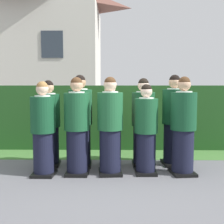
{
  "coord_description": "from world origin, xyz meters",
  "views": [
    {
      "loc": [
        0.07,
        -4.97,
        1.55
      ],
      "look_at": [
        0.0,
        0.28,
        1.05
      ],
      "focal_mm": 47.26,
      "sensor_mm": 36.0,
      "label": 1
    }
  ],
  "objects_px": {
    "student_rear_row_3": "(143,124)",
    "student_front_row_3": "(146,131)",
    "student_front_row_1": "(77,128)",
    "student_rear_row_4": "(174,122)",
    "student_front_row_0": "(43,131)",
    "student_front_row_4": "(183,128)",
    "student_in_red_blazer": "(110,126)",
    "student_rear_row_1": "(80,123)",
    "student_front_row_2": "(110,128)",
    "student_rear_row_0": "(49,125)"
  },
  "relations": [
    {
      "from": "student_rear_row_3",
      "to": "student_front_row_3",
      "type": "bearing_deg",
      "value": -89.61
    },
    {
      "from": "student_front_row_1",
      "to": "student_front_row_3",
      "type": "bearing_deg",
      "value": 2.02
    },
    {
      "from": "student_front_row_3",
      "to": "student_rear_row_4",
      "type": "relative_size",
      "value": 0.9
    },
    {
      "from": "student_front_row_0",
      "to": "student_rear_row_3",
      "type": "relative_size",
      "value": 0.96
    },
    {
      "from": "student_front_row_0",
      "to": "student_front_row_1",
      "type": "height_order",
      "value": "student_front_row_1"
    },
    {
      "from": "student_front_row_4",
      "to": "student_rear_row_3",
      "type": "distance_m",
      "value": 0.83
    },
    {
      "from": "student_front_row_4",
      "to": "student_in_red_blazer",
      "type": "xyz_separation_m",
      "value": [
        -1.27,
        0.52,
        -0.05
      ]
    },
    {
      "from": "student_rear_row_4",
      "to": "student_rear_row_1",
      "type": "bearing_deg",
      "value": -176.58
    },
    {
      "from": "student_front_row_2",
      "to": "student_in_red_blazer",
      "type": "distance_m",
      "value": 0.53
    },
    {
      "from": "student_front_row_3",
      "to": "student_rear_row_1",
      "type": "relative_size",
      "value": 0.9
    },
    {
      "from": "student_rear_row_4",
      "to": "student_rear_row_0",
      "type": "bearing_deg",
      "value": -177.98
    },
    {
      "from": "student_front_row_1",
      "to": "student_rear_row_0",
      "type": "height_order",
      "value": "student_front_row_1"
    },
    {
      "from": "student_front_row_2",
      "to": "student_rear_row_3",
      "type": "bearing_deg",
      "value": 41.26
    },
    {
      "from": "student_front_row_2",
      "to": "student_front_row_1",
      "type": "bearing_deg",
      "value": -178.48
    },
    {
      "from": "student_rear_row_3",
      "to": "student_rear_row_4",
      "type": "distance_m",
      "value": 0.6
    },
    {
      "from": "student_front_row_1",
      "to": "student_front_row_2",
      "type": "distance_m",
      "value": 0.57
    },
    {
      "from": "student_rear_row_1",
      "to": "student_rear_row_4",
      "type": "xyz_separation_m",
      "value": [
        1.78,
        0.11,
        0.0
      ]
    },
    {
      "from": "student_front_row_0",
      "to": "student_rear_row_4",
      "type": "distance_m",
      "value": 2.44
    },
    {
      "from": "student_in_red_blazer",
      "to": "student_rear_row_3",
      "type": "distance_m",
      "value": 0.63
    },
    {
      "from": "student_front_row_0",
      "to": "student_rear_row_1",
      "type": "distance_m",
      "value": 0.81
    },
    {
      "from": "student_rear_row_3",
      "to": "student_front_row_1",
      "type": "bearing_deg",
      "value": -154.89
    },
    {
      "from": "student_front_row_4",
      "to": "student_rear_row_4",
      "type": "height_order",
      "value": "student_rear_row_4"
    },
    {
      "from": "student_front_row_1",
      "to": "student_front_row_3",
      "type": "relative_size",
      "value": 1.08
    },
    {
      "from": "student_front_row_4",
      "to": "student_rear_row_4",
      "type": "xyz_separation_m",
      "value": [
        -0.04,
        0.6,
        0.02
      ]
    },
    {
      "from": "student_front_row_3",
      "to": "student_front_row_4",
      "type": "bearing_deg",
      "value": -2.14
    },
    {
      "from": "student_front_row_0",
      "to": "student_rear_row_4",
      "type": "relative_size",
      "value": 0.93
    },
    {
      "from": "student_rear_row_0",
      "to": "student_front_row_0",
      "type": "bearing_deg",
      "value": -86.35
    },
    {
      "from": "student_in_red_blazer",
      "to": "student_rear_row_0",
      "type": "bearing_deg",
      "value": -179.66
    },
    {
      "from": "student_rear_row_3",
      "to": "student_front_row_0",
      "type": "bearing_deg",
      "value": -160.21
    },
    {
      "from": "student_front_row_1",
      "to": "student_rear_row_1",
      "type": "distance_m",
      "value": 0.51
    },
    {
      "from": "student_front_row_0",
      "to": "student_in_red_blazer",
      "type": "xyz_separation_m",
      "value": [
        1.11,
        0.62,
        -0.01
      ]
    },
    {
      "from": "student_rear_row_4",
      "to": "student_front_row_4",
      "type": "bearing_deg",
      "value": -85.97
    },
    {
      "from": "student_in_red_blazer",
      "to": "student_rear_row_3",
      "type": "height_order",
      "value": "student_rear_row_3"
    },
    {
      "from": "student_front_row_4",
      "to": "student_rear_row_3",
      "type": "relative_size",
      "value": 1.01
    },
    {
      "from": "student_rear_row_3",
      "to": "student_rear_row_4",
      "type": "bearing_deg",
      "value": 6.42
    },
    {
      "from": "student_front_row_2",
      "to": "student_rear_row_1",
      "type": "bearing_deg",
      "value": 138.9
    },
    {
      "from": "student_front_row_4",
      "to": "student_rear_row_3",
      "type": "bearing_deg",
      "value": 139.98
    },
    {
      "from": "student_in_red_blazer",
      "to": "student_front_row_2",
      "type": "bearing_deg",
      "value": -88.16
    },
    {
      "from": "student_front_row_2",
      "to": "student_front_row_0",
      "type": "bearing_deg",
      "value": -175.48
    },
    {
      "from": "student_front_row_3",
      "to": "student_rear_row_3",
      "type": "xyz_separation_m",
      "value": [
        -0.0,
        0.51,
        0.05
      ]
    },
    {
      "from": "student_front_row_4",
      "to": "student_rear_row_1",
      "type": "xyz_separation_m",
      "value": [
        -1.82,
        0.5,
        0.02
      ]
    },
    {
      "from": "student_front_row_1",
      "to": "student_front_row_2",
      "type": "xyz_separation_m",
      "value": [
        0.57,
        0.02,
        0.0
      ]
    },
    {
      "from": "student_front_row_1",
      "to": "student_rear_row_3",
      "type": "distance_m",
      "value": 1.3
    },
    {
      "from": "student_rear_row_0",
      "to": "student_front_row_2",
      "type": "bearing_deg",
      "value": -24.01
    },
    {
      "from": "student_front_row_3",
      "to": "student_rear_row_3",
      "type": "distance_m",
      "value": 0.51
    },
    {
      "from": "student_front_row_2",
      "to": "student_rear_row_0",
      "type": "relative_size",
      "value": 1.03
    },
    {
      "from": "student_front_row_0",
      "to": "student_rear_row_1",
      "type": "bearing_deg",
      "value": 46.45
    },
    {
      "from": "student_front_row_2",
      "to": "student_front_row_3",
      "type": "relative_size",
      "value": 1.08
    },
    {
      "from": "student_front_row_1",
      "to": "student_rear_row_4",
      "type": "distance_m",
      "value": 1.88
    },
    {
      "from": "student_rear_row_1",
      "to": "student_rear_row_4",
      "type": "bearing_deg",
      "value": 3.42
    }
  ]
}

